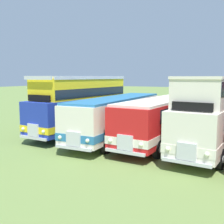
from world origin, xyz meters
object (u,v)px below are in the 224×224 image
at_px(bus_second_in_row, 118,114).
at_px(bus_third_in_row, 162,117).
at_px(bus_first_in_row, 82,104).
at_px(bus_fourth_in_row, 214,110).

distance_m(bus_second_in_row, bus_third_in_row, 3.31).
height_order(bus_first_in_row, bus_third_in_row, bus_first_in_row).
bearing_deg(bus_second_in_row, bus_first_in_row, 178.44).
height_order(bus_second_in_row, bus_third_in_row, same).
bearing_deg(bus_third_in_row, bus_first_in_row, 179.71).
xyz_separation_m(bus_first_in_row, bus_second_in_row, (3.30, -0.09, -0.60)).
bearing_deg(bus_third_in_row, bus_fourth_in_row, -3.52).
relative_size(bus_first_in_row, bus_third_in_row, 0.96).
xyz_separation_m(bus_second_in_row, bus_third_in_row, (3.31, 0.06, -0.00)).
xyz_separation_m(bus_second_in_row, bus_fourth_in_row, (6.62, -0.15, 0.71)).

